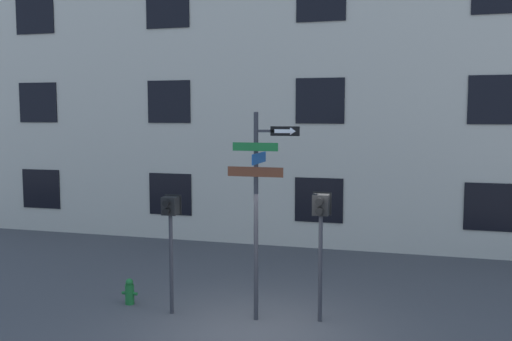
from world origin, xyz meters
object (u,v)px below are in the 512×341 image
Objects in this scene: fire_hydrant at (130,292)px; street_sign_pole at (259,196)px; pedestrian_signal_left at (170,222)px; pedestrian_signal_right at (321,221)px.

street_sign_pole is at bearing -3.32° from fire_hydrant.
fire_hydrant is (-1.09, 0.28, -1.61)m from pedestrian_signal_left.
street_sign_pole is 1.61× the size of pedestrian_signal_right.
pedestrian_signal_right reaches higher than fire_hydrant.
pedestrian_signal_right is 4.53× the size of fire_hydrant.
street_sign_pole reaches higher than pedestrian_signal_right.
street_sign_pole reaches higher than fire_hydrant.
pedestrian_signal_right is 4.40m from fire_hydrant.
fire_hydrant is (-2.90, 0.17, -2.20)m from street_sign_pole.
pedestrian_signal_right is (2.96, 0.37, 0.10)m from pedestrian_signal_left.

